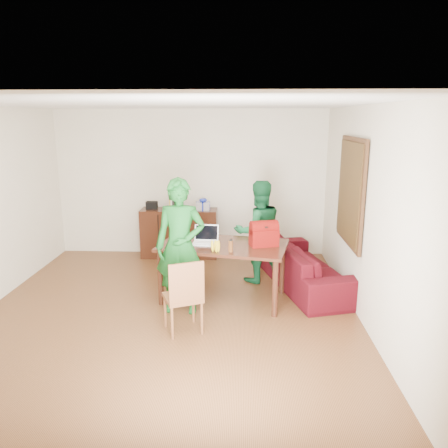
{
  "coord_description": "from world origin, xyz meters",
  "views": [
    {
      "loc": [
        0.96,
        -5.31,
        2.55
      ],
      "look_at": [
        0.7,
        0.76,
        1.06
      ],
      "focal_mm": 35.0,
      "sensor_mm": 36.0,
      "label": 1
    }
  ],
  "objects_px": {
    "person_near": "(180,247)",
    "person_far": "(258,232)",
    "table": "(223,251)",
    "red_bag": "(264,236)",
    "sofa": "(305,265)",
    "laptop": "(205,241)",
    "chair": "(183,310)",
    "bottle": "(231,246)"
  },
  "relations": [
    {
      "from": "table",
      "to": "chair",
      "type": "xyz_separation_m",
      "value": [
        -0.44,
        -1.01,
        -0.44
      ]
    },
    {
      "from": "table",
      "to": "person_far",
      "type": "distance_m",
      "value": 0.92
    },
    {
      "from": "person_far",
      "to": "person_near",
      "type": "bearing_deg",
      "value": 29.57
    },
    {
      "from": "chair",
      "to": "bottle",
      "type": "height_order",
      "value": "bottle"
    },
    {
      "from": "laptop",
      "to": "red_bag",
      "type": "height_order",
      "value": "red_bag"
    },
    {
      "from": "bottle",
      "to": "sofa",
      "type": "bearing_deg",
      "value": 39.63
    },
    {
      "from": "table",
      "to": "sofa",
      "type": "relative_size",
      "value": 0.85
    },
    {
      "from": "bottle",
      "to": "laptop",
      "type": "bearing_deg",
      "value": 135.85
    },
    {
      "from": "person_near",
      "to": "person_far",
      "type": "bearing_deg",
      "value": 50.6
    },
    {
      "from": "red_bag",
      "to": "chair",
      "type": "bearing_deg",
      "value": -150.96
    },
    {
      "from": "person_near",
      "to": "sofa",
      "type": "xyz_separation_m",
      "value": [
        1.79,
        1.0,
        -0.57
      ]
    },
    {
      "from": "table",
      "to": "person_near",
      "type": "relative_size",
      "value": 1.06
    },
    {
      "from": "laptop",
      "to": "sofa",
      "type": "xyz_separation_m",
      "value": [
        1.5,
        0.58,
        -0.54
      ]
    },
    {
      "from": "red_bag",
      "to": "sofa",
      "type": "height_order",
      "value": "red_bag"
    },
    {
      "from": "table",
      "to": "person_near",
      "type": "distance_m",
      "value": 0.71
    },
    {
      "from": "laptop",
      "to": "chair",
      "type": "bearing_deg",
      "value": -97.37
    },
    {
      "from": "person_near",
      "to": "person_far",
      "type": "relative_size",
      "value": 1.12
    },
    {
      "from": "person_far",
      "to": "laptop",
      "type": "height_order",
      "value": "person_far"
    },
    {
      "from": "chair",
      "to": "sofa",
      "type": "xyz_separation_m",
      "value": [
        1.69,
        1.59,
        0.05
      ]
    },
    {
      "from": "table",
      "to": "person_near",
      "type": "bearing_deg",
      "value": -131.04
    },
    {
      "from": "person_far",
      "to": "red_bag",
      "type": "height_order",
      "value": "person_far"
    },
    {
      "from": "table",
      "to": "sofa",
      "type": "bearing_deg",
      "value": 36.51
    },
    {
      "from": "red_bag",
      "to": "sofa",
      "type": "distance_m",
      "value": 1.12
    },
    {
      "from": "bottle",
      "to": "red_bag",
      "type": "bearing_deg",
      "value": 34.6
    },
    {
      "from": "table",
      "to": "red_bag",
      "type": "distance_m",
      "value": 0.61
    },
    {
      "from": "bottle",
      "to": "table",
      "type": "bearing_deg",
      "value": 107.02
    },
    {
      "from": "person_near",
      "to": "red_bag",
      "type": "distance_m",
      "value": 1.17
    },
    {
      "from": "person_far",
      "to": "laptop",
      "type": "distance_m",
      "value": 1.08
    },
    {
      "from": "table",
      "to": "person_far",
      "type": "relative_size",
      "value": 1.18
    },
    {
      "from": "red_bag",
      "to": "sofa",
      "type": "bearing_deg",
      "value": 28.01
    },
    {
      "from": "chair",
      "to": "person_near",
      "type": "xyz_separation_m",
      "value": [
        -0.1,
        0.59,
        0.63
      ]
    },
    {
      "from": "person_far",
      "to": "bottle",
      "type": "distance_m",
      "value": 1.19
    },
    {
      "from": "laptop",
      "to": "person_far",
      "type": "bearing_deg",
      "value": 47.48
    },
    {
      "from": "chair",
      "to": "laptop",
      "type": "height_order",
      "value": "laptop"
    },
    {
      "from": "chair",
      "to": "laptop",
      "type": "xyz_separation_m",
      "value": [
        0.19,
        1.0,
        0.59
      ]
    },
    {
      "from": "bottle",
      "to": "sofa",
      "type": "height_order",
      "value": "bottle"
    },
    {
      "from": "table",
      "to": "red_bag",
      "type": "relative_size",
      "value": 5.05
    },
    {
      "from": "table",
      "to": "bottle",
      "type": "bearing_deg",
      "value": -61.38
    },
    {
      "from": "person_near",
      "to": "person_far",
      "type": "distance_m",
      "value": 1.58
    },
    {
      "from": "bottle",
      "to": "red_bag",
      "type": "xyz_separation_m",
      "value": [
        0.45,
        0.31,
        0.05
      ]
    },
    {
      "from": "bottle",
      "to": "sofa",
      "type": "distance_m",
      "value": 1.58
    },
    {
      "from": "table",
      "to": "red_bag",
      "type": "xyz_separation_m",
      "value": [
        0.56,
        -0.05,
        0.24
      ]
    }
  ]
}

